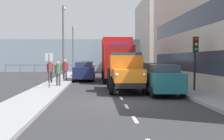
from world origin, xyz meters
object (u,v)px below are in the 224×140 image
car_grey_kerbside_1 (145,74)px  pedestrian_couple_a (50,69)px  lorry_cargo_red (117,58)px  traffic_light_near (195,52)px  car_red_kerbside_2 (135,71)px  car_silver_kerbside_3 (128,69)px  truck_vintage_orange (126,73)px  car_white_oppositeside_2 (88,67)px  pedestrian_by_lamp (58,71)px  car_navy_oppositeside_0 (84,71)px  street_sign (49,64)px  pedestrian_near_railing (65,68)px  lamp_post_far (73,45)px  lamp_post_promenade (63,36)px  car_maroon_oppositeside_1 (86,69)px  car_teal_kerbside_near (162,79)px

car_grey_kerbside_1 → pedestrian_couple_a: pedestrian_couple_a is taller
lorry_cargo_red → traffic_light_near: lorry_cargo_red is taller
car_red_kerbside_2 → car_silver_kerbside_3: (0.00, -5.70, -0.00)m
truck_vintage_orange → car_silver_kerbside_3: (-1.88, -15.83, -0.28)m
car_white_oppositeside_2 → pedestrian_by_lamp: bearing=85.3°
truck_vintage_orange → car_navy_oppositeside_0: truck_vintage_orange is taller
street_sign → car_silver_kerbside_3: bearing=-114.9°
pedestrian_near_railing → lamp_post_far: bearing=-88.3°
truck_vintage_orange → car_grey_kerbside_1: truck_vintage_orange is taller
lamp_post_promenade → lamp_post_far: (0.02, -12.07, -0.30)m
lamp_post_far → street_sign: bearing=90.1°
lamp_post_far → street_sign: lamp_post_far is taller
lorry_cargo_red → car_maroon_oppositeside_1: (2.96, -6.83, -1.18)m
pedestrian_by_lamp → lamp_post_far: lamp_post_far is taller
car_white_oppositeside_2 → traffic_light_near: traffic_light_near is taller
car_silver_kerbside_3 → traffic_light_near: traffic_light_near is taller
car_grey_kerbside_1 → street_sign: 7.47m
car_silver_kerbside_3 → lamp_post_promenade: size_ratio=0.58×
traffic_light_near → truck_vintage_orange: bearing=-9.6°
traffic_light_near → car_red_kerbside_2: bearing=-78.6°
truck_vintage_orange → car_white_oppositeside_2: size_ratio=1.38×
truck_vintage_orange → car_maroon_oppositeside_1: size_ratio=1.22×
car_grey_kerbside_1 → pedestrian_by_lamp: pedestrian_by_lamp is taller
truck_vintage_orange → lamp_post_promenade: 11.42m
car_teal_kerbside_near → car_grey_kerbside_1: bearing=-90.0°
lorry_cargo_red → pedestrian_near_railing: size_ratio=4.52×
lorry_cargo_red → pedestrian_couple_a: (5.50, 2.97, -0.86)m
car_grey_kerbside_1 → car_red_kerbside_2: size_ratio=0.93×
pedestrian_by_lamp → street_sign: (0.38, 1.62, 0.53)m
car_grey_kerbside_1 → pedestrian_by_lamp: bearing=13.1°
lamp_post_promenade → car_silver_kerbside_3: bearing=-138.7°
lamp_post_promenade → car_maroon_oppositeside_1: bearing=-109.0°
pedestrian_near_railing → pedestrian_couple_a: bearing=58.0°
car_red_kerbside_2 → car_white_oppositeside_2: same height
traffic_light_near → lamp_post_promenade: lamp_post_promenade is taller
truck_vintage_orange → traffic_light_near: bearing=170.4°
car_maroon_oppositeside_1 → truck_vintage_orange: bearing=100.8°
pedestrian_near_railing → street_sign: street_sign is taller
pedestrian_couple_a → truck_vintage_orange: bearing=134.0°
lorry_cargo_red → car_silver_kerbside_3: 7.51m
pedestrian_near_railing → lamp_post_far: (0.43, -14.66, 2.67)m
car_teal_kerbside_near → car_maroon_oppositeside_1: same height
car_white_oppositeside_2 → street_sign: bearing=84.7°
car_teal_kerbside_near → car_grey_kerbside_1: size_ratio=1.09×
lorry_cargo_red → car_white_oppositeside_2: lorry_cargo_red is taller
car_maroon_oppositeside_1 → pedestrian_couple_a: 10.14m
pedestrian_couple_a → lamp_post_promenade: bearing=-98.1°
traffic_light_near → lamp_post_promenade: (8.94, -10.57, 1.72)m
car_white_oppositeside_2 → lamp_post_promenade: lamp_post_promenade is taller
car_silver_kerbside_3 → lamp_post_far: size_ratio=0.63×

